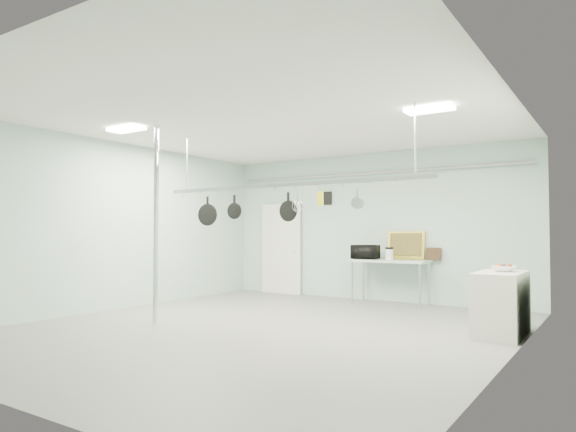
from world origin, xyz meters
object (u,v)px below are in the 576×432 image
Objects in this scene: pot_rack at (285,183)px; fruit_bowl at (504,269)px; skillet_right at (288,206)px; chrome_pole at (156,224)px; prep_table at (390,263)px; coffee_canister at (389,255)px; microwave at (366,252)px; skillet_left at (207,211)px; side_cabinet at (501,304)px; skillet_mid at (234,207)px.

pot_rack is 3.45m from fruit_bowl.
skillet_right reaches higher than fruit_bowl.
chrome_pole is 4.85m from prep_table.
skillet_right is (-0.39, -3.13, 0.85)m from coffee_canister.
microwave is 3.69m from fruit_bowl.
skillet_left is at bearing -121.26° from prep_table.
coffee_canister is 0.66× the size of fruit_bowl.
side_cabinet is 3.58× the size of fruit_bowl.
microwave is 1.59× the size of fruit_bowl.
pot_rack reaches higher than skillet_left.
chrome_pole is at bearing -157.59° from side_cabinet.
skillet_left reaches higher than microwave.
skillet_mid is at bearing -164.47° from side_cabinet.
coffee_canister is 3.84m from skillet_left.
pot_rack is at bearing -159.55° from side_cabinet.
skillet_right is (-0.33, -3.30, 1.03)m from prep_table.
pot_rack is (1.90, 0.90, 0.63)m from chrome_pole.
pot_rack is 1.65m from skillet_left.
prep_table is 3.15× the size of skillet_left.
skillet_mid is at bearing -10.18° from skillet_left.
side_cabinet is at bearing -107.84° from fruit_bowl.
pot_rack is (-2.95, -1.10, 1.78)m from side_cabinet.
coffee_canister is (2.36, 4.03, -0.58)m from chrome_pole.
chrome_pole is at bearing -118.43° from skillet_left.
pot_rack is at bearing 87.32° from microwave.
skillet_left and skillet_mid have the same top height.
pot_rack is 1.06m from skillet_mid.
skillet_mid is 0.88× the size of skillet_right.
chrome_pole reaches higher than fruit_bowl.
chrome_pole reaches higher than prep_table.
skillet_mid is at bearing 180.00° from pot_rack.
pot_rack is 0.37m from skillet_right.
skillet_left and skillet_right have the same top height.
coffee_canister is at bearing 142.22° from fruit_bowl.
coffee_canister is 0.50× the size of skillet_right.
side_cabinet is 3.62m from pot_rack.
skillet_left is (0.30, 0.90, 0.23)m from chrome_pole.
chrome_pole is 4.53m from microwave.
fruit_bowl is 4.81m from skillet_left.
skillet_mid reaches higher than microwave.
prep_table is at bearing 48.56° from skillet_left.
skillet_mid reaches higher than coffee_canister.
chrome_pole is 14.51× the size of coffee_canister.
prep_table is 3.61m from pot_rack.
microwave is at bearing 146.52° from fruit_bowl.
prep_table is 3.47m from skillet_right.
side_cabinet is 2.24× the size of microwave.
skillet_left is (-2.06, -3.13, 0.82)m from coffee_canister.
coffee_canister reaches higher than fruit_bowl.
skillet_left is 1.67m from skillet_right.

